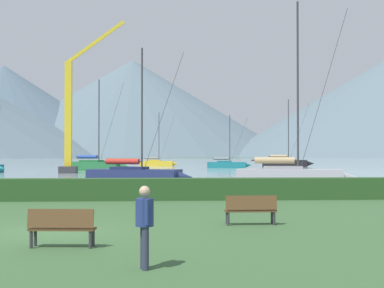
{
  "coord_description": "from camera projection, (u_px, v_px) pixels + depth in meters",
  "views": [
    {
      "loc": [
        3.19,
        -16.76,
        2.29
      ],
      "look_at": [
        8.02,
        56.43,
        3.55
      ],
      "focal_mm": 52.56,
      "sensor_mm": 36.0,
      "label": 1
    }
  ],
  "objects": [
    {
      "name": "sailboat_slip_6",
      "position": [
        285.0,
        163.0,
        96.81
      ],
      "size": [
        8.95,
        4.32,
        11.66
      ],
      "rotation": [
        0.0,
        0.0,
        -0.24
      ],
      "color": "black",
      "rests_on": "harbor_water"
    },
    {
      "name": "hedge_line",
      "position": [
        90.0,
        189.0,
        27.45
      ],
      "size": [
        80.0,
        1.2,
        1.07
      ],
      "primitive_type": "cube",
      "color": "#284C23",
      "rests_on": "ground_plane"
    },
    {
      "name": "distant_hill_east_ridge",
      "position": [
        3.0,
        111.0,
        400.35
      ],
      "size": [
        205.79,
        205.79,
        65.41
      ],
      "primitive_type": "cone",
      "color": "#4C6070",
      "rests_on": "ground_plane"
    },
    {
      "name": "person_seated_viewer",
      "position": [
        145.0,
        220.0,
        11.09
      ],
      "size": [
        0.36,
        0.56,
        1.65
      ],
      "rotation": [
        0.0,
        0.0,
        0.2
      ],
      "color": "#2D3347",
      "rests_on": "ground_plane"
    },
    {
      "name": "ground_plane",
      "position": [
        46.0,
        231.0,
        16.47
      ],
      "size": [
        1000.0,
        1000.0,
        0.0
      ],
      "primitive_type": "plane",
      "color": "#385B33"
    },
    {
      "name": "sailboat_slip_1",
      "position": [
        95.0,
        165.0,
        75.55
      ],
      "size": [
        8.91,
        5.15,
        12.27
      ],
      "rotation": [
        0.0,
        0.0,
        -0.36
      ],
      "color": "#236B38",
      "rests_on": "harbor_water"
    },
    {
      "name": "distant_hill_far_shoulder",
      "position": [
        132.0,
        108.0,
        428.76
      ],
      "size": [
        245.47,
        245.47,
        73.98
      ],
      "primitive_type": "cone",
      "color": "slate",
      "rests_on": "ground_plane"
    },
    {
      "name": "sailboat_slip_12",
      "position": [
        291.0,
        175.0,
        40.27
      ],
      "size": [
        8.76,
        4.14,
        13.25
      ],
      "rotation": [
        0.0,
        0.0,
        -0.23
      ],
      "color": "#9E9EA3",
      "rests_on": "harbor_water"
    },
    {
      "name": "dock_crane",
      "position": [
        71.0,
        122.0,
        65.78
      ],
      "size": [
        7.55,
        2.0,
        18.04
      ],
      "color": "#333338",
      "rests_on": "ground_plane"
    },
    {
      "name": "harbor_water",
      "position": [
        143.0,
        162.0,
        153.15
      ],
      "size": [
        320.0,
        246.0,
        0.0
      ],
      "primitive_type": "cube",
      "color": "#8C9EA3",
      "rests_on": "ground_plane"
    },
    {
      "name": "sailboat_slip_10",
      "position": [
        136.0,
        175.0,
        42.54
      ],
      "size": [
        8.15,
        4.46,
        10.31
      ],
      "rotation": [
        0.0,
        0.0,
        -0.32
      ],
      "color": "navy",
      "rests_on": "harbor_water"
    },
    {
      "name": "park_bench_near_path",
      "position": [
        251.0,
        208.0,
        17.96
      ],
      "size": [
        1.64,
        0.48,
        0.95
      ],
      "rotation": [
        0.0,
        0.0,
        0.01
      ],
      "color": "brown",
      "rests_on": "ground_plane"
    },
    {
      "name": "park_bench_under_tree",
      "position": [
        62.0,
        226.0,
        13.63
      ],
      "size": [
        1.64,
        0.62,
        0.95
      ],
      "rotation": [
        0.0,
        0.0,
        -0.09
      ],
      "color": "brown",
      "rests_on": "ground_plane"
    },
    {
      "name": "sailboat_slip_11",
      "position": [
        227.0,
        164.0,
        89.22
      ],
      "size": [
        7.16,
        2.93,
        8.44
      ],
      "rotation": [
        0.0,
        0.0,
        -0.14
      ],
      "color": "#19707A",
      "rests_on": "harbor_water"
    },
    {
      "name": "sailboat_slip_5",
      "position": [
        157.0,
        163.0,
        102.18
      ],
      "size": [
        7.15,
        2.63,
        9.79
      ],
      "rotation": [
        0.0,
        0.0,
        -0.09
      ],
      "color": "gold",
      "rests_on": "harbor_water"
    }
  ]
}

